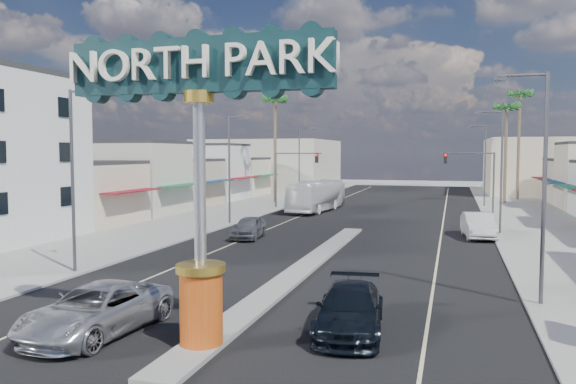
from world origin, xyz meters
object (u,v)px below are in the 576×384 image
Objects in this scene: streetlight_r_mid at (499,165)px; streetlight_r_far at (484,161)px; palm_right_mid at (507,112)px; suv_right at (350,309)px; streetlight_l_mid at (231,163)px; palm_left_far at (275,106)px; palm_right_far at (520,101)px; suv_left at (97,310)px; gateway_sign at (199,153)px; car_parked_left at (249,227)px; city_bus at (317,196)px; streetlight_l_far at (300,160)px; car_parked_right at (478,225)px; traffic_signal_left at (292,169)px; streetlight_r_near at (540,176)px; streetlight_l_near at (75,171)px; traffic_signal_right at (474,170)px.

streetlight_r_mid is 22.00m from streetlight_r_far.
palm_right_mid is 52.86m from suv_right.
streetlight_r_mid is at bearing -95.64° from palm_right_mid.
streetlight_l_mid is 21.16m from palm_left_far.
palm_right_far reaches higher than suv_left.
gateway_sign reaches higher than car_parked_left.
gateway_sign is 0.70× the size of palm_left_far.
palm_left_far reaches higher than city_bus.
palm_left_far is at bearing 97.89° from car_parked_left.
suv_right is at bearing -104.25° from streetlight_r_mid.
streetlight_r_mid is 33.14m from palm_right_far.
car_parked_left is (4.12, -28.90, -4.30)m from streetlight_l_far.
suv_right is 20.99m from car_parked_left.
streetlight_r_far is (0.00, 22.00, 0.00)m from streetlight_r_mid.
palm_right_mid reaches higher than streetlight_l_far.
gateway_sign is 0.65× the size of palm_right_far.
car_parked_right is (-6.00, -34.10, -11.50)m from palm_right_far.
streetlight_l_mid reaches higher than suv_left.
gateway_sign is 27.89m from car_parked_right.
city_bus is (3.13, -1.68, -2.71)m from traffic_signal_left.
suv_right is (-6.39, -5.15, -4.30)m from streetlight_r_near.
palm_left_far is 32.94m from car_parked_right.
streetlight_r_near is 9.27m from suv_right.
streetlight_l_mid is 28.78m from suv_left.
streetlight_l_near and streetlight_l_far have the same top height.
car_parked_left is at bearing 113.79° from suv_right.
suv_left reaches higher than car_parked_left.
streetlight_l_far is 1.00× the size of streetlight_r_far.
palm_left_far is (-2.57, 20.00, 6.43)m from streetlight_l_mid.
palm_right_far is at bearing 71.57° from palm_right_mid.
car_parked_right is at bearing 94.58° from streetlight_r_near.
streetlight_r_mid is at bearing 90.00° from streetlight_r_near.
streetlight_r_near is 0.74× the size of palm_right_mid.
streetlight_r_mid is (10.43, 28.02, -0.86)m from gateway_sign.
streetlight_r_mid is 0.80× the size of city_bus.
palm_left_far is at bearing 105.15° from gateway_sign.
streetlight_r_mid is at bearing -30.99° from city_bus.
streetlight_l_far reaches higher than traffic_signal_left.
traffic_signal_right is 24.09m from palm_left_far.
suv_left is (-13.08, -41.70, -3.47)m from traffic_signal_right.
palm_left_far is at bearing 139.52° from streetlight_r_mid.
streetlight_l_mid is 30.32m from streetlight_r_far.
streetlight_l_mid and streetlight_r_far have the same top height.
palm_left_far reaches higher than traffic_signal_right.
streetlight_l_near reaches higher than city_bus.
streetlight_r_far is at bearing 78.89° from suv_left.
car_parked_left is (6.68, -26.90, -10.73)m from palm_left_far.
palm_left_far reaches higher than streetlight_r_near.
streetlight_r_near is at bearing 0.00° from streetlight_l_near.
palm_left_far reaches higher than suv_right.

